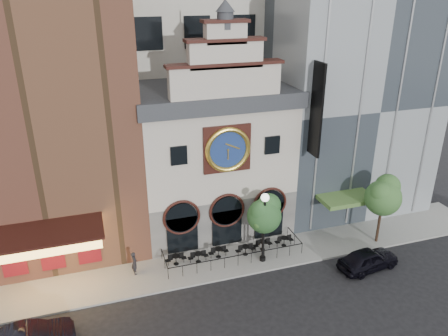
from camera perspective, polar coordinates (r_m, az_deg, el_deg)
name	(u,v)px	position (r m, az deg, el deg)	size (l,w,h in m)	color
ground	(243,277)	(32.82, 2.56, -13.98)	(120.00, 120.00, 0.00)	black
sidewalk	(232,257)	(34.68, 1.11, -11.53)	(44.00, 5.00, 0.15)	gray
clock_building	(212,154)	(36.09, -1.53, 1.81)	(12.60, 8.78, 18.65)	#605E5B
theater_building	(33,89)	(35.38, -23.64, 9.48)	(14.00, 15.60, 25.00)	brown
retail_building	(340,96)	(42.20, 14.95, 9.10)	(14.00, 14.40, 20.00)	gray
cafe_railing	(233,251)	(34.39, 1.12, -10.81)	(10.60, 2.60, 0.90)	black
bistro_0	(176,259)	(33.69, -6.30, -11.73)	(1.58, 0.68, 0.90)	black
bistro_1	(198,257)	(33.80, -3.39, -11.48)	(1.58, 0.68, 0.90)	black
bistro_2	(218,252)	(34.27, -0.73, -10.90)	(1.58, 0.68, 0.90)	black
bistro_3	(245,249)	(34.58, 2.82, -10.59)	(1.58, 0.68, 0.90)	black
bistro_4	(263,244)	(35.28, 5.08, -9.91)	(1.58, 0.68, 0.90)	black
bistro_5	(284,241)	(35.93, 7.86, -9.39)	(1.58, 0.68, 0.90)	black
car_right	(368,259)	(34.84, 18.33, -11.22)	(1.92, 4.78, 1.63)	black
pedestrian	(134,263)	(32.97, -11.62, -12.05)	(0.66, 0.43, 1.80)	black
lamppost	(264,220)	(32.43, 5.27, -6.80)	(1.75, 0.99, 5.68)	black
tree_left	(265,213)	(32.79, 5.33, -5.91)	(2.68, 2.58, 5.16)	#382619
tree_right	(384,195)	(36.63, 20.13, -3.31)	(2.99, 2.87, 5.75)	#382619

